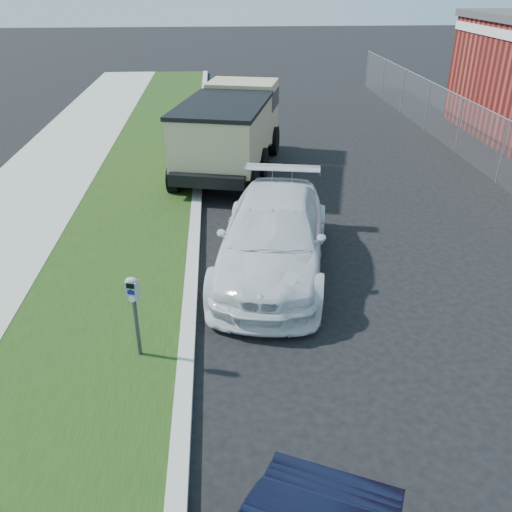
{
  "coord_description": "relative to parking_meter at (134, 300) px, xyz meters",
  "views": [
    {
      "loc": [
        -2.0,
        -7.33,
        5.36
      ],
      "look_at": [
        -1.4,
        1.0,
        1.0
      ],
      "focal_mm": 38.0,
      "sensor_mm": 36.0,
      "label": 1
    }
  ],
  "objects": [
    {
      "name": "dump_truck",
      "position": [
        1.73,
        9.32,
        0.19
      ],
      "size": [
        3.55,
        6.26,
        2.32
      ],
      "rotation": [
        0.0,
        0.0,
        -0.24
      ],
      "color": "black",
      "rests_on": "ground"
    },
    {
      "name": "ground",
      "position": [
        3.31,
        0.48,
        -1.12
      ],
      "size": [
        120.0,
        120.0,
        0.0
      ],
      "primitive_type": "plane",
      "color": "black",
      "rests_on": "ground"
    },
    {
      "name": "parking_meter",
      "position": [
        0.0,
        0.0,
        0.0
      ],
      "size": [
        0.21,
        0.17,
        1.36
      ],
      "rotation": [
        0.0,
        0.0,
        -0.26
      ],
      "color": "#3F4247",
      "rests_on": "ground"
    },
    {
      "name": "chainlink_fence",
      "position": [
        9.31,
        7.48,
        0.15
      ],
      "size": [
        0.06,
        30.06,
        30.0
      ],
      "color": "slate",
      "rests_on": "ground"
    },
    {
      "name": "streetside",
      "position": [
        -2.26,
        2.48,
        -1.05
      ],
      "size": [
        6.12,
        50.0,
        0.15
      ],
      "color": "#999990",
      "rests_on": "ground"
    },
    {
      "name": "white_wagon",
      "position": [
        2.33,
        2.84,
        -0.38
      ],
      "size": [
        2.99,
        5.39,
        1.48
      ],
      "primitive_type": "imported",
      "rotation": [
        0.0,
        0.0,
        -0.19
      ],
      "color": "white",
      "rests_on": "ground"
    }
  ]
}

